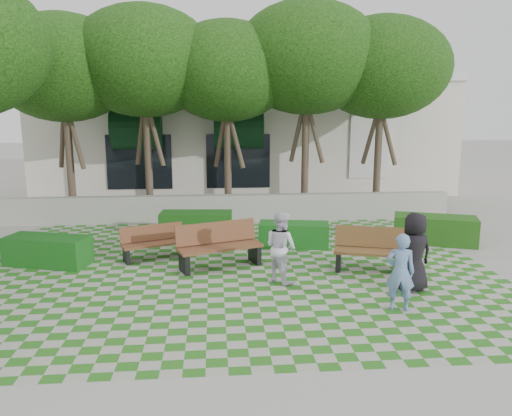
{
  "coord_description": "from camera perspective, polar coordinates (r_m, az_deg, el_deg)",
  "views": [
    {
      "loc": [
        -0.49,
        -10.24,
        3.8
      ],
      "look_at": [
        0.5,
        1.5,
        1.4
      ],
      "focal_mm": 35.0,
      "sensor_mm": 36.0,
      "label": 1
    }
  ],
  "objects": [
    {
      "name": "ground",
      "position": [
        10.93,
        -1.97,
        -8.84
      ],
      "size": [
        90.0,
        90.0,
        0.0
      ],
      "primitive_type": "plane",
      "color": "gray",
      "rests_on": "ground"
    },
    {
      "name": "lawn",
      "position": [
        11.87,
        -2.22,
        -7.13
      ],
      "size": [
        12.0,
        12.0,
        0.0
      ],
      "primitive_type": "plane",
      "color": "#2B721E",
      "rests_on": "ground"
    },
    {
      "name": "retaining_wall",
      "position": [
        16.78,
        -3.05,
        -0.01
      ],
      "size": [
        15.0,
        0.36,
        0.9
      ],
      "primitive_type": "cube",
      "color": "#9E9B93",
      "rests_on": "ground"
    },
    {
      "name": "bench_east",
      "position": [
        12.03,
        13.59,
        -4.78
      ],
      "size": [
        2.04,
        1.18,
        1.02
      ],
      "rotation": [
        0.0,
        0.0,
        -0.29
      ],
      "color": "brown",
      "rests_on": "ground"
    },
    {
      "name": "bench_mid",
      "position": [
        12.03,
        -4.23,
        -4.37
      ],
      "size": [
        2.13,
        1.32,
        1.06
      ],
      "rotation": [
        0.0,
        0.0,
        0.35
      ],
      "color": "brown",
      "rests_on": "ground"
    },
    {
      "name": "bench_west",
      "position": [
        12.94,
        -11.61,
        -3.93
      ],
      "size": [
        1.7,
        1.09,
        0.85
      ],
      "rotation": [
        0.0,
        0.0,
        0.38
      ],
      "color": "brown",
      "rests_on": "ground"
    },
    {
      "name": "hedge_east",
      "position": [
        14.97,
        19.76,
        -2.34
      ],
      "size": [
        2.39,
        1.59,
        0.78
      ],
      "primitive_type": "cube",
      "rotation": [
        0.0,
        0.0,
        -0.35
      ],
      "color": "#1B4913",
      "rests_on": "ground"
    },
    {
      "name": "hedge_midright",
      "position": [
        13.83,
        4.33,
        -3.04
      ],
      "size": [
        1.99,
        1.07,
        0.66
      ],
      "primitive_type": "cube",
      "rotation": [
        0.0,
        0.0,
        -0.17
      ],
      "color": "#15521A",
      "rests_on": "ground"
    },
    {
      "name": "hedge_midleft",
      "position": [
        14.93,
        -6.85,
        -1.86
      ],
      "size": [
        2.16,
        1.01,
        0.73
      ],
      "primitive_type": "cube",
      "rotation": [
        0.0,
        0.0,
        -0.08
      ],
      "color": "#154913",
      "rests_on": "ground"
    },
    {
      "name": "hedge_west",
      "position": [
        13.21,
        -22.71,
        -4.53
      ],
      "size": [
        2.16,
        1.34,
        0.71
      ],
      "primitive_type": "cube",
      "rotation": [
        0.0,
        0.0,
        -0.29
      ],
      "color": "#134A16",
      "rests_on": "ground"
    },
    {
      "name": "person_blue",
      "position": [
        9.81,
        16.14,
        -7.05
      ],
      "size": [
        0.62,
        0.48,
        1.5
      ],
      "primitive_type": "imported",
      "rotation": [
        0.0,
        0.0,
        2.9
      ],
      "color": "#6789BB",
      "rests_on": "ground"
    },
    {
      "name": "person_dark",
      "position": [
        10.88,
        17.61,
        -4.84
      ],
      "size": [
        0.92,
        0.71,
        1.68
      ],
      "primitive_type": "imported",
      "rotation": [
        0.0,
        0.0,
        3.38
      ],
      "color": "black",
      "rests_on": "ground"
    },
    {
      "name": "person_white",
      "position": [
        10.93,
        2.85,
        -4.47
      ],
      "size": [
        0.95,
        0.98,
        1.58
      ],
      "primitive_type": "imported",
      "rotation": [
        0.0,
        0.0,
        2.23
      ],
      "color": "white",
      "rests_on": "ground"
    },
    {
      "name": "tree_row",
      "position": [
        16.3,
        -10.04,
        16.2
      ],
      "size": [
        17.7,
        13.4,
        7.41
      ],
      "color": "#47382B",
      "rests_on": "ground"
    },
    {
      "name": "building",
      "position": [
        24.39,
        -1.49,
        8.51
      ],
      "size": [
        18.0,
        8.92,
        5.15
      ],
      "color": "silver",
      "rests_on": "ground"
    }
  ]
}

